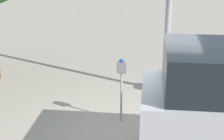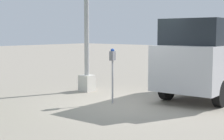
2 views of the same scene
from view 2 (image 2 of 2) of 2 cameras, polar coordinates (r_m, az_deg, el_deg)
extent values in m
plane|color=gray|center=(9.72, 3.29, -5.60)|extent=(80.00, 80.00, 0.00)
cylinder|color=#9E9EA3|center=(9.67, 0.08, -1.99)|extent=(0.05, 0.05, 1.22)
cube|color=slate|center=(9.60, 0.08, 2.37)|extent=(0.22, 0.16, 0.26)
sphere|color=navy|center=(9.59, 0.08, 3.28)|extent=(0.11, 0.11, 0.11)
cylinder|color=#9E9EA3|center=(15.25, 15.72, 0.32)|extent=(0.05, 0.05, 0.97)
cube|color=slate|center=(15.20, 15.79, 2.62)|extent=(0.22, 0.16, 0.26)
sphere|color=#14662D|center=(15.19, 15.81, 3.20)|extent=(0.11, 0.11, 0.11)
cube|color=beige|center=(11.75, -4.17, -2.19)|extent=(0.44, 0.44, 0.55)
cylinder|color=#9E9E9E|center=(11.67, -4.28, 11.10)|extent=(0.16, 0.16, 4.87)
cube|color=#B2B2B7|center=(11.24, 16.40, 0.95)|extent=(4.74, 1.94, 1.27)
cube|color=black|center=(11.09, 16.34, 6.07)|extent=(3.79, 1.77, 0.74)
cube|color=orange|center=(13.64, 17.56, -0.25)|extent=(0.08, 0.12, 0.20)
cylinder|color=black|center=(12.95, 15.35, -1.17)|extent=(0.75, 0.24, 0.75)
cylinder|color=black|center=(10.35, 9.13, -2.85)|extent=(0.75, 0.24, 0.75)
cylinder|color=black|center=(9.68, 17.58, -3.68)|extent=(0.75, 0.24, 0.75)
cylinder|color=gold|center=(14.77, 13.02, -0.60)|extent=(0.17, 0.17, 0.56)
sphere|color=gold|center=(14.74, 13.05, 0.64)|extent=(0.16, 0.16, 0.16)
camera|label=1|loc=(8.51, 48.45, 17.10)|focal=55.00mm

